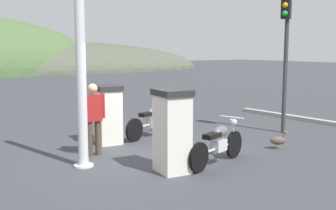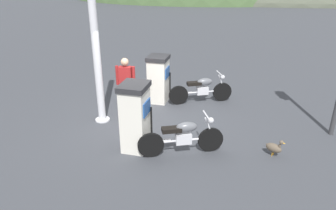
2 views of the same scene
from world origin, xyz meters
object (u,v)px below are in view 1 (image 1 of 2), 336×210
(fuel_pump_far, at_px, (108,114))
(motorcycle_near_pump, at_px, (218,143))
(wandering_duck, at_px, (278,140))
(attendant_person, at_px, (93,115))
(canopy_support_pole, at_px, (81,62))
(fuel_pump_near, at_px, (172,130))
(roadside_traffic_light, at_px, (286,39))
(motorcycle_far_pump, at_px, (152,120))

(fuel_pump_far, distance_m, motorcycle_near_pump, 3.19)
(fuel_pump_far, bearing_deg, wandering_duck, -41.16)
(attendant_person, distance_m, canopy_support_pole, 1.48)
(fuel_pump_near, xyz_separation_m, wandering_duck, (3.16, 0.15, -0.60))
(attendant_person, bearing_deg, roadside_traffic_light, -6.24)
(fuel_pump_far, height_order, motorcycle_far_pump, fuel_pump_far)
(motorcycle_far_pump, relative_size, attendant_person, 1.19)
(wandering_duck, bearing_deg, attendant_person, 154.88)
(fuel_pump_far, bearing_deg, motorcycle_far_pump, 3.91)
(motorcycle_near_pump, bearing_deg, attendant_person, 132.26)
(roadside_traffic_light, bearing_deg, canopy_support_pole, -179.07)
(wandering_duck, height_order, canopy_support_pole, canopy_support_pole)
(motorcycle_far_pump, height_order, attendant_person, attendant_person)
(fuel_pump_far, height_order, wandering_duck, fuel_pump_far)
(motorcycle_far_pump, bearing_deg, roadside_traffic_light, -25.55)
(fuel_pump_far, bearing_deg, canopy_support_pole, -129.12)
(motorcycle_near_pump, bearing_deg, motorcycle_far_pump, 85.23)
(attendant_person, bearing_deg, wandering_duck, -25.12)
(fuel_pump_near, xyz_separation_m, canopy_support_pole, (-1.31, 1.30, 1.30))
(canopy_support_pole, bearing_deg, fuel_pump_far, 50.88)
(wandering_duck, xyz_separation_m, canopy_support_pole, (-4.47, 1.15, 1.90))
(fuel_pump_near, distance_m, roadside_traffic_light, 5.25)
(fuel_pump_near, height_order, canopy_support_pole, canopy_support_pole)
(motorcycle_far_pump, xyz_separation_m, canopy_support_pole, (-2.66, -1.70, 1.68))
(fuel_pump_far, xyz_separation_m, motorcycle_far_pump, (1.35, 0.09, -0.30))
(attendant_person, relative_size, roadside_traffic_light, 0.41)
(motorcycle_far_pump, bearing_deg, fuel_pump_far, -176.09)
(motorcycle_near_pump, relative_size, canopy_support_pole, 0.43)
(fuel_pump_near, height_order, fuel_pump_far, fuel_pump_near)
(attendant_person, distance_m, wandering_duck, 4.41)
(fuel_pump_far, distance_m, canopy_support_pole, 2.49)
(wandering_duck, relative_size, roadside_traffic_light, 0.12)
(fuel_pump_near, height_order, roadside_traffic_light, roadside_traffic_light)
(attendant_person, xyz_separation_m, roadside_traffic_light, (5.50, -0.60, 1.74))
(fuel_pump_far, bearing_deg, attendant_person, -130.73)
(fuel_pump_far, relative_size, roadside_traffic_light, 0.38)
(wandering_duck, distance_m, roadside_traffic_light, 3.16)
(wandering_duck, bearing_deg, fuel_pump_far, 138.84)
(canopy_support_pole, bearing_deg, fuel_pump_near, -44.67)
(fuel_pump_far, relative_size, motorcycle_near_pump, 0.78)
(fuel_pump_near, bearing_deg, motorcycle_far_pump, 65.71)
(fuel_pump_near, relative_size, wandering_duck, 3.55)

